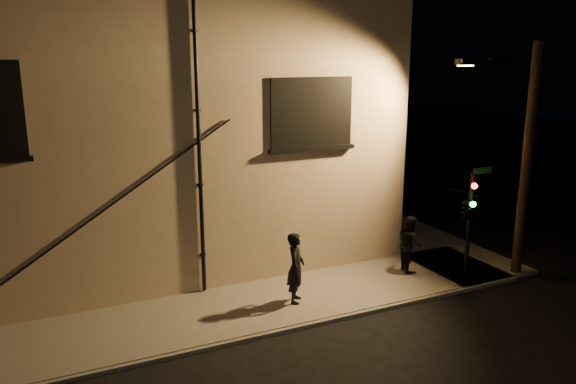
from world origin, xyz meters
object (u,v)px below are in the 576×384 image
streetlamp_pole (523,156)px  traffic_signal (468,207)px  pedestrian_b (410,243)px  pedestrian_a (296,268)px

streetlamp_pole → traffic_signal: bearing=177.6°
traffic_signal → streetlamp_pole: (1.89, -0.08, 1.37)m
pedestrian_b → streetlamp_pole: streetlamp_pole is taller
streetlamp_pole → pedestrian_b: bearing=153.4°
pedestrian_a → pedestrian_b: 4.18m
pedestrian_a → pedestrian_b: (4.15, 0.54, -0.09)m
pedestrian_b → streetlamp_pole: bearing=-102.3°
pedestrian_b → streetlamp_pole: 4.19m
pedestrian_b → traffic_signal: 2.14m
pedestrian_a → traffic_signal: traffic_signal is taller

